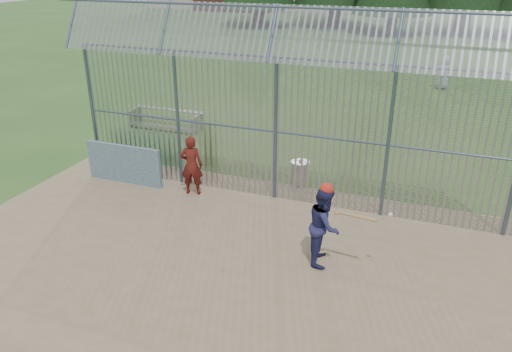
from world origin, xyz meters
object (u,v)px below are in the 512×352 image
at_px(trash_can, 300,173).
at_px(dugout_wall, 124,164).
at_px(bleacher, 166,119).
at_px(batter, 324,225).
at_px(onlooker, 191,165).

bearing_deg(trash_can, dugout_wall, -160.97).
relative_size(trash_can, bleacher, 0.27).
distance_m(batter, onlooker, 4.86).
relative_size(dugout_wall, onlooker, 1.42).
height_order(batter, trash_can, batter).
height_order(dugout_wall, bleacher, dugout_wall).
xyz_separation_m(batter, bleacher, (-8.14, 7.13, -0.52)).
relative_size(batter, trash_can, 2.21).
bearing_deg(batter, bleacher, 40.01).
relative_size(onlooker, bleacher, 0.59).
height_order(batter, bleacher, batter).
xyz_separation_m(dugout_wall, batter, (6.67, -2.11, 0.31)).
xyz_separation_m(batter, onlooker, (-4.38, 2.12, -0.03)).
distance_m(dugout_wall, batter, 7.00).
xyz_separation_m(dugout_wall, trash_can, (5.03, 1.73, -0.24)).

